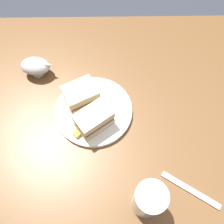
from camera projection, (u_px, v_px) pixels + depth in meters
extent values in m
plane|color=#333842|center=(122.00, 171.00, 1.45)|extent=(6.00, 6.00, 0.00)
cube|color=brown|center=(125.00, 153.00, 1.13)|extent=(1.30, 0.94, 0.72)
cylinder|color=white|center=(94.00, 111.00, 0.82)|extent=(0.25, 0.25, 0.02)
cube|color=beige|center=(82.00, 99.00, 0.81)|extent=(0.13, 0.12, 0.03)
cube|color=brown|center=(81.00, 95.00, 0.79)|extent=(0.12, 0.11, 0.01)
cube|color=beige|center=(80.00, 92.00, 0.77)|extent=(0.13, 0.12, 0.03)
cube|color=beige|center=(94.00, 122.00, 0.77)|extent=(0.13, 0.12, 0.03)
cube|color=brown|center=(94.00, 119.00, 0.75)|extent=(0.12, 0.11, 0.02)
cube|color=beige|center=(93.00, 116.00, 0.73)|extent=(0.13, 0.12, 0.03)
cube|color=#AD702D|center=(84.00, 118.00, 0.79)|extent=(0.05, 0.04, 0.02)
cube|color=gold|center=(81.00, 130.00, 0.77)|extent=(0.05, 0.05, 0.01)
cube|color=#AD702D|center=(81.00, 108.00, 0.80)|extent=(0.06, 0.04, 0.02)
cube|color=#AD702D|center=(91.00, 118.00, 0.79)|extent=(0.05, 0.05, 0.02)
cube|color=gold|center=(84.00, 124.00, 0.77)|extent=(0.03, 0.05, 0.02)
cube|color=#AD702D|center=(78.00, 123.00, 0.78)|extent=(0.03, 0.05, 0.01)
cylinder|color=white|center=(148.00, 200.00, 0.63)|extent=(0.08, 0.08, 0.14)
cylinder|color=#C67014|center=(146.00, 202.00, 0.67)|extent=(0.07, 0.07, 0.05)
cylinder|color=#B7B7BC|center=(38.00, 72.00, 0.88)|extent=(0.04, 0.04, 0.02)
ellipsoid|color=#B7B7BC|center=(35.00, 66.00, 0.86)|extent=(0.11, 0.08, 0.05)
ellipsoid|color=#381E0F|center=(35.00, 65.00, 0.85)|extent=(0.09, 0.06, 0.02)
cone|color=#B7B7BC|center=(48.00, 65.00, 0.84)|extent=(0.03, 0.03, 0.02)
cube|color=silver|center=(190.00, 190.00, 0.71)|extent=(0.16, 0.11, 0.01)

